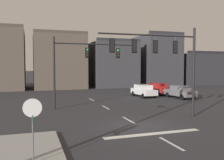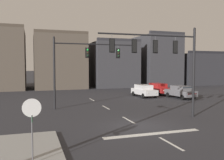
% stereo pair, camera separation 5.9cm
% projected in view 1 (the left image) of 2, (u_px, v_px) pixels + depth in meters
% --- Properties ---
extents(ground_plane, '(400.00, 400.00, 0.00)m').
position_uv_depth(ground_plane, '(140.00, 126.00, 16.88)').
color(ground_plane, '#2B2B30').
extents(stop_bar_paint, '(6.40, 0.50, 0.01)m').
position_uv_depth(stop_bar_paint, '(153.00, 134.00, 14.99)').
color(stop_bar_paint, silver).
rests_on(stop_bar_paint, ground).
extents(lane_centreline, '(0.16, 26.40, 0.01)m').
position_uv_depth(lane_centreline, '(129.00, 120.00, 18.78)').
color(lane_centreline, silver).
rests_on(lane_centreline, ground).
extents(signal_mast_near_side, '(8.07, 0.51, 7.24)m').
position_uv_depth(signal_mast_near_side, '(164.00, 55.00, 18.98)').
color(signal_mast_near_side, black).
rests_on(signal_mast_near_side, ground).
extents(signal_mast_far_side, '(8.50, 0.36, 6.95)m').
position_uv_depth(signal_mast_far_side, '(80.00, 60.00, 23.99)').
color(signal_mast_far_side, black).
rests_on(signal_mast_far_side, ground).
extents(stop_sign, '(0.76, 0.64, 2.83)m').
position_uv_depth(stop_sign, '(32.00, 115.00, 9.96)').
color(stop_sign, '#56565B').
rests_on(stop_sign, ground).
extents(car_lot_nearside, '(2.16, 4.55, 1.61)m').
position_uv_depth(car_lot_nearside, '(158.00, 88.00, 35.80)').
color(car_lot_nearside, '#A81E1E').
rests_on(car_lot_nearside, ground).
extents(car_lot_middle, '(2.07, 4.52, 1.61)m').
position_uv_depth(car_lot_middle, '(144.00, 90.00, 32.94)').
color(car_lot_middle, silver).
rests_on(car_lot_middle, ground).
extents(car_lot_farside, '(2.24, 4.58, 1.61)m').
position_uv_depth(car_lot_farside, '(180.00, 92.00, 31.46)').
color(car_lot_farside, slate).
rests_on(car_lot_farside, ground).
extents(building_row, '(54.70, 12.83, 10.91)m').
position_uv_depth(building_row, '(97.00, 63.00, 49.08)').
color(building_row, brown).
rests_on(building_row, ground).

